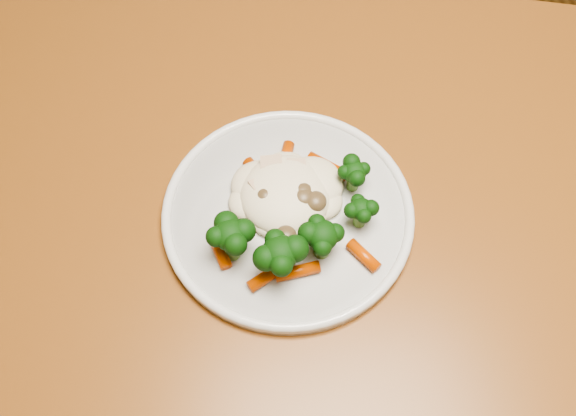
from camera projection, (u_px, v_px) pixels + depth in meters
The scene contains 3 objects.
dining_table at pixel (230, 282), 0.81m from camera, with size 1.34×1.10×0.75m.
plate at pixel (288, 215), 0.72m from camera, with size 0.25×0.25×0.01m, color silver.
meal at pixel (290, 213), 0.69m from camera, with size 0.17×0.17×0.05m.
Camera 1 is at (-0.29, -0.15, 1.38)m, focal length 45.00 mm.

